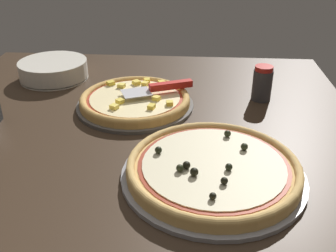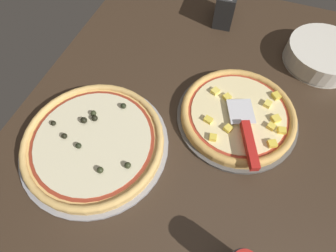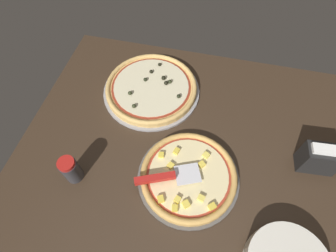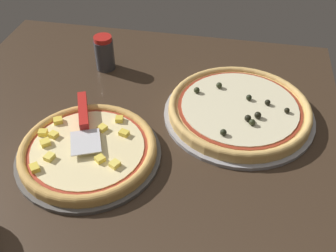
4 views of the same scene
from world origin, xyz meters
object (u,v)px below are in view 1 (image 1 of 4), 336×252
Objects in this scene: serving_spatula at (164,87)px; parmesan_shaker at (262,83)px; pizza_back at (213,167)px; pizza_front at (135,99)px; plate_stack at (54,70)px.

parmesan_shaker reaches higher than serving_spatula.
pizza_back is at bearing 69.38° from parmesan_shaker.
serving_spatula reaches higher than pizza_front.
pizza_front is at bearing 146.68° from plate_stack.
serving_spatula is at bearing 157.05° from plate_stack.
pizza_front is 0.87× the size of pizza_back.
parmesan_shaker is at bearing -172.01° from serving_spatula.
serving_spatula is 43.12cm from plate_stack.
pizza_front is at bearing 24.15° from serving_spatula.
pizza_back is at bearing 134.28° from plate_stack.
pizza_front is 9.59cm from serving_spatula.
plate_stack is 2.15× the size of parmesan_shaker.
pizza_back is 3.47× the size of parmesan_shaker.
plate_stack is (39.67, -16.79, -1.90)cm from serving_spatula.
serving_spatula is 29.59cm from parmesan_shaker.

